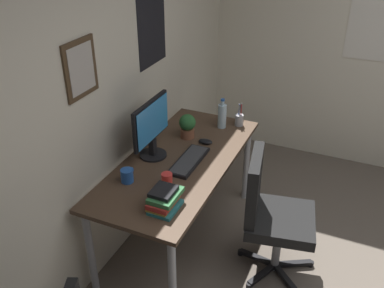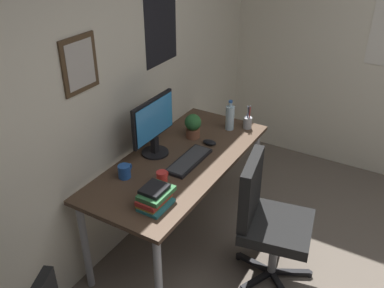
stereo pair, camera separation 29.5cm
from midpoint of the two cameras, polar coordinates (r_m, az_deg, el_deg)
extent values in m
cube|color=beige|center=(2.83, -15.66, 6.33)|extent=(4.40, 0.08, 2.60)
cube|color=#4C3823|center=(2.59, -18.08, 9.56)|extent=(0.28, 0.02, 0.34)
cube|color=beige|center=(2.58, -17.89, 9.54)|extent=(0.22, 0.00, 0.28)
cube|color=black|center=(3.24, -8.14, 15.24)|extent=(0.40, 0.01, 0.56)
cube|color=#4C3828|center=(3.08, -4.45, -2.38)|extent=(1.60, 0.72, 0.03)
cylinder|color=#9EA0A5|center=(2.71, -5.93, -18.31)|extent=(0.05, 0.05, 0.73)
cylinder|color=#9EA0A5|center=(3.75, 5.11, -2.77)|extent=(0.05, 0.05, 0.73)
cylinder|color=#9EA0A5|center=(2.98, -16.34, -14.22)|extent=(0.05, 0.05, 0.73)
cylinder|color=#9EA0A5|center=(3.95, -3.07, -0.89)|extent=(0.05, 0.05, 0.73)
cube|color=black|center=(3.01, 9.07, -10.21)|extent=(0.54, 0.54, 0.08)
cube|color=black|center=(2.86, 5.48, -5.63)|extent=(0.43, 0.15, 0.45)
cylinder|color=#9EA0A5|center=(3.17, 8.71, -13.68)|extent=(0.07, 0.07, 0.42)
cube|color=black|center=(3.39, 8.71, -14.24)|extent=(0.28, 0.09, 0.03)
cylinder|color=black|center=(3.51, 8.91, -12.85)|extent=(0.05, 0.05, 0.04)
cube|color=black|center=(3.33, 6.19, -15.09)|extent=(0.07, 0.28, 0.03)
cylinder|color=black|center=(3.38, 3.97, -14.45)|extent=(0.05, 0.05, 0.04)
cube|color=black|center=(3.22, 6.74, -17.13)|extent=(0.27, 0.15, 0.03)
cylinder|color=black|center=(3.16, 4.90, -18.59)|extent=(0.05, 0.05, 0.04)
cube|color=black|center=(3.21, 9.79, -17.49)|extent=(0.22, 0.23, 0.03)
cube|color=black|center=(3.32, 10.91, -15.64)|extent=(0.17, 0.26, 0.03)
cylinder|color=black|center=(3.37, 13.27, -15.54)|extent=(0.05, 0.05, 0.04)
cylinder|color=black|center=(3.13, -7.96, -1.51)|extent=(0.20, 0.20, 0.01)
cube|color=black|center=(3.09, -8.04, -0.44)|extent=(0.05, 0.04, 0.12)
cube|color=black|center=(3.00, -8.40, 3.05)|extent=(0.46, 0.02, 0.30)
cube|color=#338CD8|center=(2.99, -8.09, 2.99)|extent=(0.43, 0.00, 0.27)
cube|color=black|center=(3.02, -3.20, -2.39)|extent=(0.43, 0.15, 0.02)
cube|color=#38383A|center=(3.02, -3.20, -2.18)|extent=(0.41, 0.13, 0.00)
ellipsoid|color=black|center=(3.25, -0.76, 0.27)|extent=(0.06, 0.11, 0.04)
cylinder|color=silver|center=(3.46, 1.64, 3.70)|extent=(0.07, 0.07, 0.20)
cylinder|color=silver|center=(3.40, 1.67, 5.52)|extent=(0.03, 0.03, 0.04)
cylinder|color=#2659B2|center=(3.39, 1.68, 5.90)|extent=(0.03, 0.03, 0.02)
cylinder|color=#2659B2|center=(2.86, -11.70, -4.30)|extent=(0.08, 0.08, 0.09)
torus|color=#2659B2|center=(2.89, -11.11, -3.68)|extent=(0.05, 0.01, 0.05)
cylinder|color=red|center=(2.76, -6.47, -4.98)|extent=(0.07, 0.07, 0.10)
torus|color=red|center=(2.79, -5.98, -4.38)|extent=(0.05, 0.01, 0.05)
cylinder|color=brown|center=(3.34, -3.15, 1.45)|extent=(0.11, 0.11, 0.07)
sphere|color=#2D6B33|center=(3.29, -3.20, 2.86)|extent=(0.13, 0.13, 0.13)
ellipsoid|color=#287A38|center=(3.27, -3.86, 3.06)|extent=(0.07, 0.08, 0.02)
ellipsoid|color=#287A38|center=(3.32, -3.37, 3.45)|extent=(0.07, 0.08, 0.02)
ellipsoid|color=#287A38|center=(3.26, -2.93, 2.60)|extent=(0.08, 0.07, 0.02)
cylinder|color=#9EA0A5|center=(3.52, 3.99, 3.17)|extent=(0.07, 0.07, 0.09)
cylinder|color=#263FBF|center=(3.49, 3.95, 4.34)|extent=(0.01, 0.01, 0.13)
cylinder|color=red|center=(3.49, 4.24, 4.34)|extent=(0.01, 0.01, 0.13)
cylinder|color=black|center=(3.48, 4.05, 4.29)|extent=(0.01, 0.01, 0.13)
cylinder|color=#9EA0A5|center=(3.49, 4.10, 4.45)|extent=(0.01, 0.03, 0.14)
cylinder|color=#9EA0A5|center=(3.48, 4.01, 4.35)|extent=(0.01, 0.02, 0.14)
cube|color=#26727A|center=(2.60, -6.86, -8.58)|extent=(0.21, 0.15, 0.02)
cube|color=gold|center=(2.61, -7.14, -8.01)|extent=(0.22, 0.13, 0.02)
cube|color=#B22D28|center=(2.58, -7.16, -7.73)|extent=(0.21, 0.14, 0.03)
cube|color=#33723F|center=(2.58, -6.88, -6.99)|extent=(0.22, 0.15, 0.03)
cube|color=black|center=(2.57, -7.19, -6.44)|extent=(0.16, 0.14, 0.02)
camera|label=1|loc=(0.15, -92.86, -1.63)|focal=39.59mm
camera|label=2|loc=(0.15, 87.14, 1.63)|focal=39.59mm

